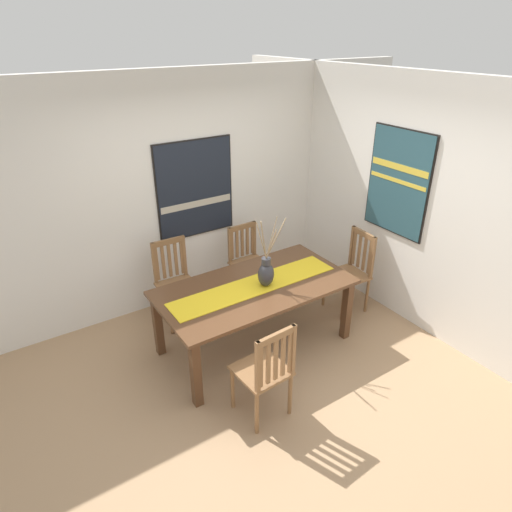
% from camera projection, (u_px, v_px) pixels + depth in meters
% --- Properties ---
extents(ground_plane, '(6.40, 6.40, 0.03)m').
position_uv_depth(ground_plane, '(276.00, 372.00, 4.45)').
color(ground_plane, '#A37F5B').
extents(wall_back, '(6.40, 0.12, 2.70)m').
position_uv_depth(wall_back, '(186.00, 191.00, 5.21)').
color(wall_back, silver).
rests_on(wall_back, ground_plane).
extents(wall_side, '(0.12, 6.40, 2.70)m').
position_uv_depth(wall_side, '(421.00, 208.00, 4.74)').
color(wall_side, silver).
rests_on(wall_side, ground_plane).
extents(dining_table, '(1.97, 1.02, 0.74)m').
position_uv_depth(dining_table, '(255.00, 293.00, 4.53)').
color(dining_table, '#51331E').
rests_on(dining_table, ground_plane).
extents(table_runner, '(1.81, 0.36, 0.01)m').
position_uv_depth(table_runner, '(255.00, 285.00, 4.49)').
color(table_runner, gold).
rests_on(table_runner, dining_table).
extents(centerpiece_vase, '(0.34, 0.20, 0.78)m').
position_uv_depth(centerpiece_vase, '(266.00, 272.00, 4.42)').
color(centerpiece_vase, '#333338').
rests_on(centerpiece_vase, dining_table).
extents(chair_0, '(0.44, 0.44, 0.96)m').
position_uv_depth(chair_0, '(266.00, 370.00, 3.72)').
color(chair_0, brown).
rests_on(chair_0, ground_plane).
extents(chair_1, '(0.43, 0.43, 0.97)m').
position_uv_depth(chair_1, '(175.00, 280.00, 5.04)').
color(chair_1, brown).
rests_on(chair_1, ground_plane).
extents(chair_2, '(0.45, 0.45, 0.98)m').
position_uv_depth(chair_2, '(352.00, 271.00, 5.25)').
color(chair_2, brown).
rests_on(chair_2, ground_plane).
extents(chair_3, '(0.43, 0.43, 0.93)m').
position_uv_depth(chair_3, '(248.00, 260.00, 5.50)').
color(chair_3, brown).
rests_on(chair_3, ground_plane).
extents(painting_on_back_wall, '(0.96, 0.05, 1.15)m').
position_uv_depth(painting_on_back_wall, '(195.00, 189.00, 5.19)').
color(painting_on_back_wall, black).
extents(painting_on_side_wall, '(0.05, 0.80, 1.16)m').
position_uv_depth(painting_on_side_wall, '(398.00, 182.00, 4.82)').
color(painting_on_side_wall, black).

